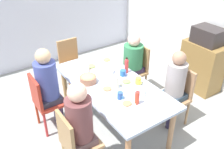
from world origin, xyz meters
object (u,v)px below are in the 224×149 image
bottle_1 (117,81)px  cup_4 (138,81)px  chair_4 (71,61)px  bowl_0 (88,79)px  plate_3 (126,82)px  side_cabinet (202,66)px  cup_1 (123,73)px  chair_3 (75,141)px  microwave (208,36)px  person_3 (81,122)px  chair_1 (44,100)px  dining_table (112,88)px  person_2 (133,59)px  chair_0 (177,93)px  plate_4 (107,60)px  person_1 (48,83)px  plate_0 (127,104)px  cup_2 (142,91)px  cup_0 (87,69)px  plate_2 (107,89)px  cup_5 (120,96)px  bottle_2 (126,66)px  bottle_0 (137,97)px  chair_2 (136,67)px  cup_3 (111,70)px  plate_1 (91,67)px

bottle_1 → cup_4: bearing=72.6°
chair_4 → bowl_0: bearing=-13.0°
plate_3 → side_cabinet: size_ratio=0.24×
cup_1 → bowl_0: bearing=-104.0°
chair_3 → cup_4: chair_3 is taller
bowl_0 → microwave: 2.21m
person_3 → bowl_0: person_3 is taller
chair_1 → bowl_0: bearing=66.4°
bowl_0 → dining_table: bearing=49.2°
person_2 → side_cabinet: person_2 is taller
plate_3 → person_2: bearing=135.1°
chair_0 → plate_4: bearing=-154.0°
person_3 → person_1: bearing=-180.0°
bottle_1 → person_3: bearing=-64.2°
cup_4 → side_cabinet: (-0.13, 1.62, -0.33)m
person_1 → plate_0: (0.98, 0.63, -0.02)m
cup_2 → bottle_1: bearing=-149.4°
chair_1 → person_2: bearing=90.0°
chair_1 → plate_0: bearing=36.4°
chair_1 → bottle_1: bottle_1 is taller
chair_3 → cup_0: chair_3 is taller
plate_2 → dining_table: bearing=124.2°
chair_3 → cup_0: 1.24m
cup_5 → side_cabinet: size_ratio=0.12×
chair_0 → bottle_2: 0.85m
cup_5 → bottle_0: 0.23m
person_1 → bowl_0: bearing=62.7°
chair_1 → plate_4: 1.18m
chair_2 → cup_4: size_ratio=7.46×
dining_table → cup_5: (0.35, -0.11, 0.13)m
chair_3 → cup_0: (-0.98, 0.72, 0.27)m
cup_2 → cup_5: cup_5 is taller
chair_3 → side_cabinet: size_ratio=1.00×
plate_0 → cup_0: (-1.00, -0.00, 0.03)m
cup_3 → chair_2: bearing=107.0°
plate_3 → cup_0: size_ratio=1.93×
person_1 → microwave: bearing=78.3°
plate_3 → bowl_0: bearing=-126.6°
cup_3 → bottle_2: (0.13, 0.20, 0.07)m
bottle_0 → microwave: size_ratio=0.44×
chair_0 → cup_0: size_ratio=7.96×
bowl_0 → cup_4: (0.43, 0.56, -0.01)m
person_1 → bottle_1: person_1 is taller
side_cabinet → chair_3: bearing=-81.7°
cup_1 → chair_3: bearing=-62.6°
person_1 → bottle_1: bearing=51.9°
plate_0 → plate_3: same height
plate_1 → cup_3: (0.30, 0.16, 0.03)m
bottle_2 → cup_5: bearing=-43.7°
plate_2 → bottle_2: 0.56m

